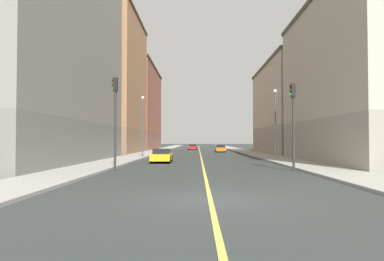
% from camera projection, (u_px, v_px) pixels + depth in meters
% --- Properties ---
extents(ground_plane, '(400.00, 400.00, 0.00)m').
position_uv_depth(ground_plane, '(210.00, 199.00, 12.10)').
color(ground_plane, '#2E3432').
rests_on(ground_plane, ground).
extents(sidewalk_left, '(3.53, 168.00, 0.15)m').
position_uv_depth(sidewalk_left, '(247.00, 152.00, 60.95)').
color(sidewalk_left, '#9E9B93').
rests_on(sidewalk_left, ground).
extents(sidewalk_right, '(3.53, 168.00, 0.15)m').
position_uv_depth(sidewalk_right, '(153.00, 152.00, 61.20)').
color(sidewalk_right, '#9E9B93').
rests_on(sidewalk_right, ground).
extents(lane_center_stripe, '(0.16, 154.00, 0.01)m').
position_uv_depth(lane_center_stripe, '(200.00, 152.00, 61.07)').
color(lane_center_stripe, '#E5D14C').
rests_on(lane_center_stripe, ground).
extents(building_left_near, '(10.78, 21.29, 15.02)m').
position_uv_depth(building_left_near, '(370.00, 80.00, 31.70)').
color(building_left_near, '#9D9688').
rests_on(building_left_near, ground).
extents(building_left_mid, '(10.78, 22.44, 13.79)m').
position_uv_depth(building_left_mid, '(298.00, 109.00, 54.24)').
color(building_left_mid, '#9D9688').
rests_on(building_left_mid, ground).
extents(building_right_corner, '(10.78, 25.65, 24.33)m').
position_uv_depth(building_right_corner, '(33.00, 27.00, 31.32)').
color(building_right_corner, slate).
rests_on(building_right_corner, ground).
extents(building_right_midblock, '(10.78, 18.42, 21.93)m').
position_uv_depth(building_right_midblock, '(106.00, 85.00, 56.21)').
color(building_right_midblock, '#8F6B4F').
rests_on(building_right_midblock, ground).
extents(building_right_distant, '(10.78, 25.55, 18.44)m').
position_uv_depth(building_right_distant, '(132.00, 109.00, 79.14)').
color(building_right_distant, brown).
rests_on(building_right_distant, ground).
extents(traffic_light_left_near, '(0.40, 0.32, 5.83)m').
position_uv_depth(traffic_light_left_near, '(293.00, 114.00, 23.46)').
color(traffic_light_left_near, '#2D2D2D').
rests_on(traffic_light_left_near, ground).
extents(traffic_light_right_near, '(0.40, 0.32, 6.25)m').
position_uv_depth(traffic_light_right_near, '(115.00, 111.00, 23.65)').
color(traffic_light_right_near, '#2D2D2D').
rests_on(traffic_light_right_near, ground).
extents(street_lamp_left_near, '(0.36, 0.36, 6.75)m').
position_uv_depth(street_lamp_left_near, '(275.00, 117.00, 33.38)').
color(street_lamp_left_near, '#4C4C51').
rests_on(street_lamp_left_near, ground).
extents(street_lamp_right_near, '(0.36, 0.36, 7.18)m').
position_uv_depth(street_lamp_right_near, '(143.00, 120.00, 41.94)').
color(street_lamp_right_near, '#4C4C51').
rests_on(street_lamp_right_near, ground).
extents(car_red, '(1.93, 4.53, 1.22)m').
position_uv_depth(car_red, '(193.00, 147.00, 77.77)').
color(car_red, red).
rests_on(car_red, ground).
extents(car_yellow, '(1.87, 4.18, 1.27)m').
position_uv_depth(car_yellow, '(162.00, 156.00, 32.39)').
color(car_yellow, gold).
rests_on(car_yellow, ground).
extents(car_orange, '(1.94, 4.55, 1.28)m').
position_uv_depth(car_orange, '(221.00, 148.00, 62.00)').
color(car_orange, orange).
rests_on(car_orange, ground).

